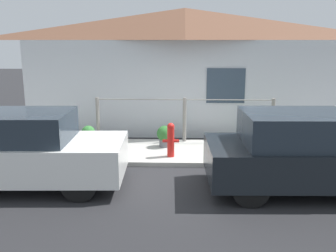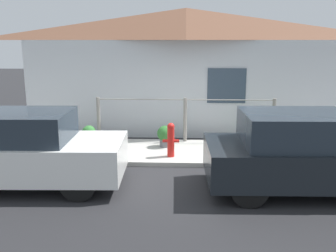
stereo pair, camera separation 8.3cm
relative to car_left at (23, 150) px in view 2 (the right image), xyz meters
The scene contains 10 objects.
ground_plane 3.50m from the car_left, 21.45° to the left, with size 60.00×60.00×0.00m, color #262628.
sidewalk 3.98m from the car_left, 35.68° to the left, with size 24.00×2.07×0.11m.
house 6.25m from the car_left, 56.73° to the left, with size 9.84×2.23×3.81m.
fence 4.49m from the car_left, 44.89° to the left, with size 4.90×0.10×1.21m.
car_left is the anchor object (origin of this frame).
car_right 5.36m from the car_left, ahead, with size 3.65×1.83×1.53m.
fire_hydrant 3.34m from the car_left, 31.42° to the left, with size 0.40×0.18×0.83m.
potted_plant_near_hydrant 3.72m from the car_left, 44.11° to the left, with size 0.42×0.42×0.56m.
potted_plant_by_fence 2.79m from the car_left, 77.22° to the left, with size 0.36×0.36×0.52m.
potted_plant_corner 5.51m from the car_left, 28.68° to the left, with size 0.57×0.57×0.65m.
Camera 2 is at (-0.01, -8.14, 2.84)m, focal length 40.00 mm.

